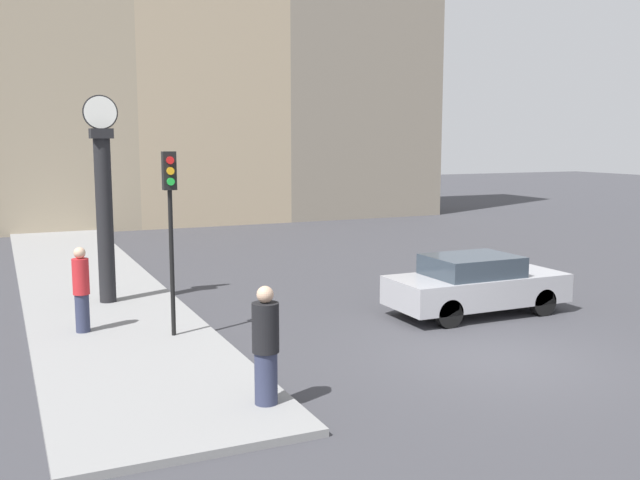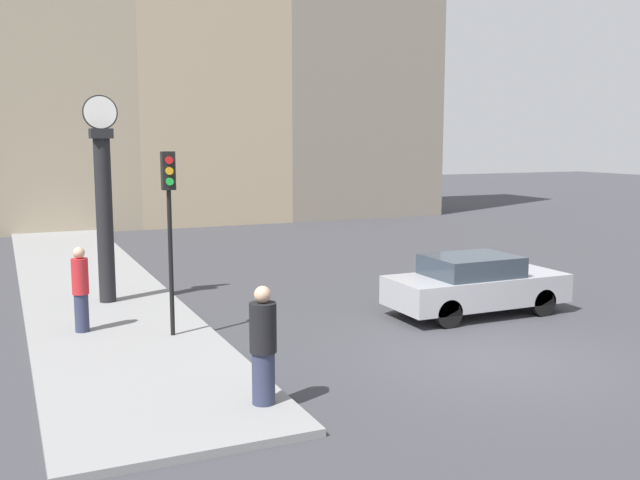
{
  "view_description": "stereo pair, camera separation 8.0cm",
  "coord_description": "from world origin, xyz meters",
  "px_view_note": "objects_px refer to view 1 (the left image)",
  "views": [
    {
      "loc": [
        -8.36,
        -10.48,
        4.08
      ],
      "look_at": [
        -0.22,
        7.45,
        1.3
      ],
      "focal_mm": 40.0,
      "sensor_mm": 36.0,
      "label": 1
    },
    {
      "loc": [
        -8.28,
        -10.52,
        4.08
      ],
      "look_at": [
        -0.22,
        7.45,
        1.3
      ],
      "focal_mm": 40.0,
      "sensor_mm": 36.0,
      "label": 2
    }
  ],
  "objects_px": {
    "sedan_car": "(476,284)",
    "traffic_light_near": "(170,205)",
    "pedestrian_black_jacket": "(266,346)",
    "pedestrian_red_top": "(81,289)",
    "street_clock": "(104,206)"
  },
  "relations": [
    {
      "from": "sedan_car",
      "to": "pedestrian_red_top",
      "type": "bearing_deg",
      "value": 168.73
    },
    {
      "from": "sedan_car",
      "to": "pedestrian_black_jacket",
      "type": "height_order",
      "value": "pedestrian_black_jacket"
    },
    {
      "from": "street_clock",
      "to": "pedestrian_red_top",
      "type": "xyz_separation_m",
      "value": [
        -0.87,
        -2.65,
        -1.47
      ]
    },
    {
      "from": "pedestrian_red_top",
      "to": "pedestrian_black_jacket",
      "type": "bearing_deg",
      "value": -69.05
    },
    {
      "from": "sedan_car",
      "to": "street_clock",
      "type": "distance_m",
      "value": 9.09
    },
    {
      "from": "street_clock",
      "to": "pedestrian_red_top",
      "type": "bearing_deg",
      "value": -108.25
    },
    {
      "from": "pedestrian_red_top",
      "to": "pedestrian_black_jacket",
      "type": "relative_size",
      "value": 0.98
    },
    {
      "from": "sedan_car",
      "to": "traffic_light_near",
      "type": "bearing_deg",
      "value": 174.37
    },
    {
      "from": "pedestrian_black_jacket",
      "to": "pedestrian_red_top",
      "type": "bearing_deg",
      "value": 110.95
    },
    {
      "from": "traffic_light_near",
      "to": "street_clock",
      "type": "xyz_separation_m",
      "value": [
        -0.79,
        3.69,
        -0.3
      ]
    },
    {
      "from": "traffic_light_near",
      "to": "pedestrian_black_jacket",
      "type": "height_order",
      "value": "traffic_light_near"
    },
    {
      "from": "sedan_car",
      "to": "street_clock",
      "type": "relative_size",
      "value": 0.85
    },
    {
      "from": "street_clock",
      "to": "pedestrian_black_jacket",
      "type": "xyz_separation_m",
      "value": [
        1.19,
        -8.05,
        -1.47
      ]
    },
    {
      "from": "pedestrian_red_top",
      "to": "pedestrian_black_jacket",
      "type": "height_order",
      "value": "pedestrian_black_jacket"
    },
    {
      "from": "pedestrian_red_top",
      "to": "pedestrian_black_jacket",
      "type": "distance_m",
      "value": 5.78
    }
  ]
}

